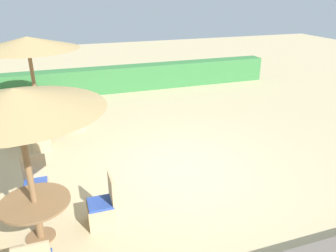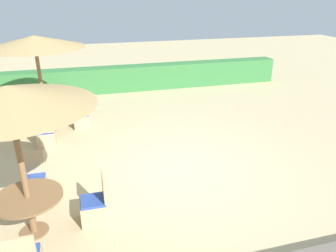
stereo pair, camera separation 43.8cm
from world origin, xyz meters
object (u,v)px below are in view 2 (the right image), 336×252
parasol_front_left (8,97)px  patio_chair_back_left_west (10,126)px  patio_chair_front_left_east (95,208)px  patio_chair_back_left_east (82,119)px  patio_chair_back_left_south (46,137)px  parasol_back_left (35,42)px  round_table_back_left (46,114)px  patio_chair_front_left_north (35,186)px  round_table_front_left (29,204)px  patio_chair_back_left_north (49,111)px

parasol_front_left → patio_chair_back_left_west: bearing=103.0°
patio_chair_front_left_east → patio_chair_back_left_east: size_ratio=1.00×
patio_chair_back_left_east → patio_chair_back_left_west: same height
patio_chair_back_left_south → parasol_front_left: bearing=-90.2°
parasol_back_left → round_table_back_left: bearing=0.0°
patio_chair_front_left_east → patio_chair_front_left_north: 1.52m
patio_chair_front_left_north → round_table_back_left: patio_chair_front_left_north is taller
patio_chair_front_left_north → round_table_back_left: bearing=-90.4°
round_table_front_left → parasol_back_left: bearing=90.4°
patio_chair_front_left_north → patio_chair_back_left_south: same height
parasol_front_left → patio_chair_back_left_east: bearing=77.9°
round_table_front_left → patio_chair_front_left_north: (-0.06, 1.09, -0.33)m
round_table_front_left → patio_chair_back_left_east: bearing=77.9°
patio_chair_front_left_north → patio_chair_back_left_west: (-1.00, 3.49, 0.00)m
round_table_front_left → patio_chair_back_left_north: bearing=90.4°
parasol_back_left → patio_chair_back_left_east: size_ratio=2.96×
patio_chair_front_left_east → patio_chair_back_left_south: (-1.03, 3.48, 0.00)m
round_table_front_left → round_table_back_left: (-0.03, 4.54, -0.04)m
patio_chair_back_left_north → patio_chair_front_left_east: bearing=101.1°
patio_chair_front_left_east → round_table_front_left: bearing=92.0°
patio_chair_front_left_east → round_table_back_left: size_ratio=0.92×
parasol_front_left → round_table_front_left: size_ratio=2.33×
parasol_front_left → patio_chair_front_left_north: parasol_front_left is taller
parasol_front_left → patio_chair_front_left_north: 2.43m
patio_chair_front_left_east → patio_chair_back_left_west: size_ratio=1.00×
patio_chair_front_left_north → patio_chair_front_left_east: bearing=136.4°
parasol_back_left → patio_chair_back_left_south: bearing=-87.4°
patio_chair_front_left_north → round_table_back_left: size_ratio=0.92×
round_table_back_left → patio_chair_back_left_south: size_ratio=1.09×
patio_chair_front_left_east → patio_chair_back_left_west: 5.00m
round_table_front_left → round_table_back_left: 4.54m
patio_chair_front_left_east → patio_chair_back_left_north: bearing=11.1°
round_table_back_left → patio_chair_back_left_north: size_ratio=1.09×
patio_chair_back_left_west → patio_chair_back_left_north: (1.02, 0.99, 0.00)m
parasol_front_left → patio_chair_back_left_south: bearing=89.8°
round_table_front_left → patio_chair_front_left_east: size_ratio=1.21×
patio_chair_back_left_west → patio_chair_back_left_east: bearing=89.9°
patio_chair_back_left_east → patio_chair_back_left_west: 2.03m
parasol_back_left → patio_chair_back_left_north: bearing=90.2°
patio_chair_front_left_north → patio_chair_back_left_north: same height
round_table_front_left → patio_chair_front_left_north: bearing=92.9°
patio_chair_back_left_west → patio_chair_back_left_north: size_ratio=1.00×
parasol_back_left → patio_chair_back_left_north: size_ratio=2.96×
patio_chair_front_left_east → parasol_back_left: (-1.08, 4.50, 2.32)m
parasol_front_left → patio_chair_back_left_north: (-0.04, 5.57, -2.18)m
patio_chair_back_left_west → patio_chair_front_left_north: bearing=16.0°
parasol_front_left → patio_chair_back_left_south: (0.01, 3.52, -2.18)m
patio_chair_back_left_north → patio_chair_back_left_east: bearing=135.6°
patio_chair_front_left_east → patio_chair_back_left_north: same height
parasol_back_left → round_table_back_left: 2.03m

